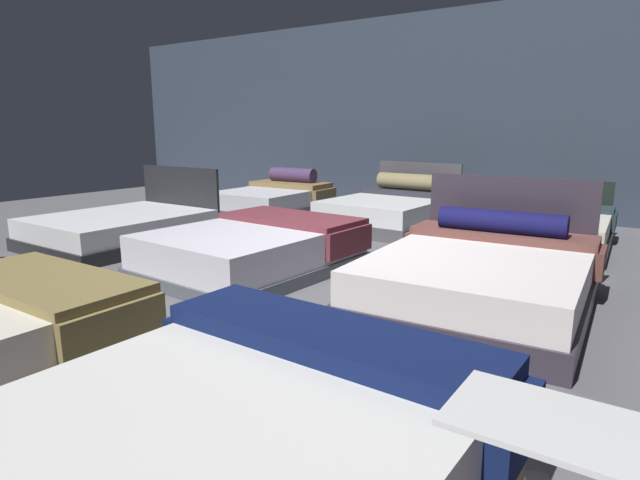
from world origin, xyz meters
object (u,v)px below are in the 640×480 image
object	(u,v)px
bed_9	(392,210)
bed_10	(546,229)
bed_6	(480,278)
bed_8	(274,200)
bed_5	(254,249)
bed_2	(214,478)
bed_4	(122,228)

from	to	relation	value
bed_9	bed_10	size ratio (longest dim) A/B	1.04
bed_6	bed_8	world-z (taller)	bed_6
bed_5	bed_10	world-z (taller)	bed_10
bed_2	bed_9	xyz separation A→B (m)	(-2.31, 6.05, -0.02)
bed_2	bed_10	distance (m)	5.93
bed_4	bed_9	distance (m)	3.89
bed_10	bed_2	bearing A→B (deg)	-92.32
bed_2	bed_10	world-z (taller)	bed_10
bed_4	bed_10	distance (m)	5.48
bed_2	bed_5	distance (m)	3.75
bed_4	bed_9	bearing A→B (deg)	53.66
bed_5	bed_8	world-z (taller)	bed_8
bed_4	bed_5	distance (m)	2.30
bed_8	bed_10	distance (m)	4.50
bed_10	bed_8	bearing A→B (deg)	176.96
bed_9	bed_10	world-z (taller)	bed_9
bed_5	bed_10	xyz separation A→B (m)	(2.30, 3.02, -0.02)
bed_4	bed_6	world-z (taller)	bed_6
bed_6	bed_9	distance (m)	3.76
bed_8	bed_10	bearing A→B (deg)	-1.25
bed_2	bed_6	distance (m)	3.08
bed_6	bed_10	distance (m)	2.86
bed_6	bed_4	bearing A→B (deg)	178.53
bed_8	bed_9	bearing A→B (deg)	1.52
bed_4	bed_6	distance (m)	4.65
bed_10	bed_6	bearing A→B (deg)	-92.02
bed_5	bed_9	size ratio (longest dim) A/B	1.06
bed_8	bed_4	bearing A→B (deg)	-93.04
bed_8	bed_5	bearing A→B (deg)	-55.12
bed_2	bed_9	distance (m)	6.48
bed_4	bed_8	bearing A→B (deg)	88.87
bed_4	bed_9	world-z (taller)	bed_4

